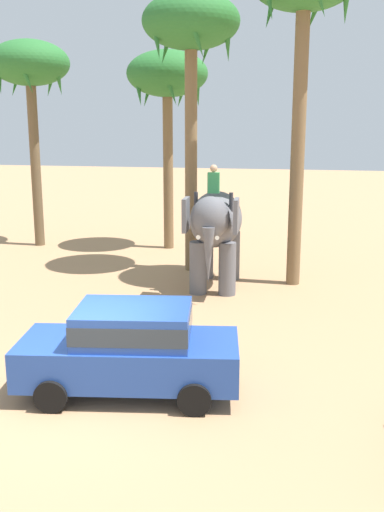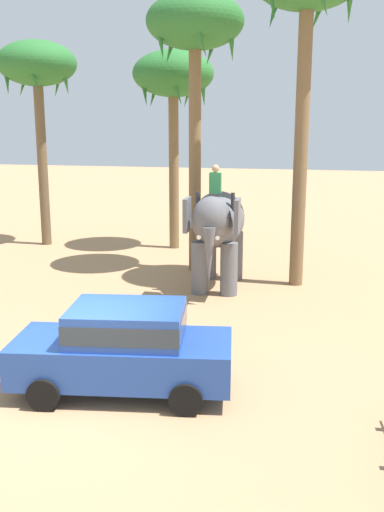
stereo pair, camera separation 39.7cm
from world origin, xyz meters
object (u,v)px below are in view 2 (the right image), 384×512
Objects in this scene: car_sedan_foreground at (124,346)px; palm_tree_left_of_road at (195,31)px; palm_tree_behind_elephant at (37,70)px; elephant_with_mahout at (218,226)px; palm_tree_far_back at (173,79)px.

car_sedan_foreground is 12.04m from palm_tree_left_of_road.
elephant_with_mahout is at bearing -30.32° from palm_tree_behind_elephant.
elephant_with_mahout is 0.50× the size of palm_tree_far_back.
elephant_with_mahout is 11.16m from palm_tree_behind_elephant.
palm_tree_behind_elephant is 0.91× the size of palm_tree_left_of_road.
car_sedan_foreground is 7.61m from elephant_with_mahout.
palm_tree_behind_elephant is 7.83m from palm_tree_left_of_road.
elephant_with_mahout is at bearing -60.04° from palm_tree_left_of_road.
palm_tree_left_of_road reaches higher than palm_tree_far_back.
palm_tree_far_back is at bearing 6.58° from palm_tree_behind_elephant.
car_sedan_foreground is at bearing -78.14° from palm_tree_far_back.
palm_tree_behind_elephant is at bearing 123.53° from car_sedan_foreground.
palm_tree_left_of_road is at bearing 119.96° from elephant_with_mahout.
palm_tree_left_of_road is (-1.25, 2.18, 5.99)m from elephant_with_mahout.
palm_tree_far_back is (-1.73, 3.44, -1.21)m from palm_tree_left_of_road.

